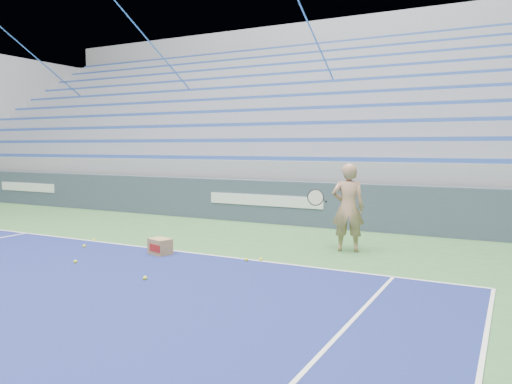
# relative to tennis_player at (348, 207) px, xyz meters

# --- Properties ---
(sponsor_barrier) EXTENTS (30.00, 0.32, 1.10)m
(sponsor_barrier) POSITION_rel_tennis_player_xyz_m (-2.91, 2.47, -0.28)
(sponsor_barrier) COLOR #374253
(sponsor_barrier) RESTS_ON ground
(bleachers) EXTENTS (31.00, 9.15, 7.30)m
(bleachers) POSITION_rel_tennis_player_xyz_m (-2.92, 8.19, 1.52)
(bleachers) COLOR gray
(bleachers) RESTS_ON ground
(tennis_player) EXTENTS (0.95, 0.89, 1.66)m
(tennis_player) POSITION_rel_tennis_player_xyz_m (0.00, 0.00, 0.00)
(tennis_player) COLOR tan
(tennis_player) RESTS_ON ground
(ball_box) EXTENTS (0.47, 0.41, 0.30)m
(ball_box) POSITION_rel_tennis_player_xyz_m (-2.94, -1.88, -0.68)
(ball_box) COLOR #9E7B4C
(ball_box) RESTS_ON ground
(tennis_ball_0) EXTENTS (0.07, 0.07, 0.07)m
(tennis_ball_0) POSITION_rel_tennis_player_xyz_m (-3.77, -3.11, -0.80)
(tennis_ball_0) COLOR #D1DF2D
(tennis_ball_0) RESTS_ON ground
(tennis_ball_1) EXTENTS (0.07, 0.07, 0.07)m
(tennis_ball_1) POSITION_rel_tennis_player_xyz_m (-4.99, -1.50, -0.80)
(tennis_ball_1) COLOR #D1DF2D
(tennis_ball_1) RESTS_ON ground
(tennis_ball_2) EXTENTS (0.07, 0.07, 0.07)m
(tennis_ball_2) POSITION_rel_tennis_player_xyz_m (-2.03, -3.39, -0.80)
(tennis_ball_2) COLOR #D1DF2D
(tennis_ball_2) RESTS_ON ground
(tennis_ball_3) EXTENTS (0.07, 0.07, 0.07)m
(tennis_ball_3) POSITION_rel_tennis_player_xyz_m (-4.65, -2.07, -0.80)
(tennis_ball_3) COLOR #D1DF2D
(tennis_ball_3) RESTS_ON ground
(tennis_ball_4) EXTENTS (0.07, 0.07, 0.07)m
(tennis_ball_4) POSITION_rel_tennis_player_xyz_m (-1.27, -1.65, -0.80)
(tennis_ball_4) COLOR #D1DF2D
(tennis_ball_4) RESTS_ON ground
(tennis_ball_5) EXTENTS (0.07, 0.07, 0.07)m
(tennis_ball_5) POSITION_rel_tennis_player_xyz_m (-1.06, -1.51, -0.80)
(tennis_ball_5) COLOR #D1DF2D
(tennis_ball_5) RESTS_ON ground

